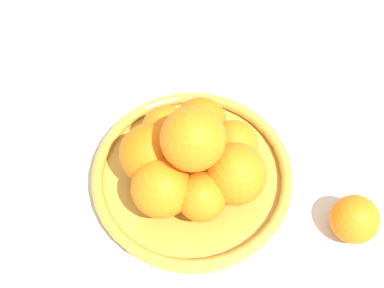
# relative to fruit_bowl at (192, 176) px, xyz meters

# --- Properties ---
(ground_plane) EXTENTS (4.00, 4.00, 0.00)m
(ground_plane) POSITION_rel_fruit_bowl_xyz_m (0.00, 0.00, -0.02)
(ground_plane) COLOR beige
(fruit_bowl) EXTENTS (0.28, 0.28, 0.03)m
(fruit_bowl) POSITION_rel_fruit_bowl_xyz_m (0.00, 0.00, 0.00)
(fruit_bowl) COLOR gold
(fruit_bowl) RESTS_ON ground_plane
(orange_pile) EXTENTS (0.19, 0.19, 0.14)m
(orange_pile) POSITION_rel_fruit_bowl_xyz_m (-0.00, -0.00, 0.06)
(orange_pile) COLOR orange
(orange_pile) RESTS_ON fruit_bowl
(stray_orange) EXTENTS (0.07, 0.07, 0.07)m
(stray_orange) POSITION_rel_fruit_bowl_xyz_m (0.06, -0.22, 0.02)
(stray_orange) COLOR orange
(stray_orange) RESTS_ON ground_plane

